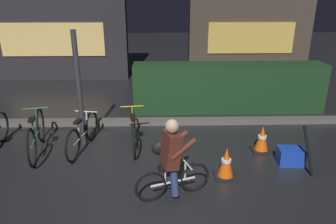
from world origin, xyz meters
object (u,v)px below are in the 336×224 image
at_px(traffic_cone_far, 262,139).
at_px(blue_crate, 290,156).
at_px(parked_bike_center_right, 133,130).
at_px(street_post, 79,90).
at_px(parked_bike_center_left, 83,134).
at_px(parked_bike_left_mid, 36,135).
at_px(traffic_cone_near, 226,163).
at_px(closed_umbrella, 308,150).
at_px(cyclist, 171,158).

bearing_deg(traffic_cone_far, blue_crate, -54.50).
bearing_deg(parked_bike_center_right, street_post, 78.73).
height_order(parked_bike_center_right, blue_crate, parked_bike_center_right).
bearing_deg(blue_crate, parked_bike_center_left, 170.32).
bearing_deg(parked_bike_center_left, blue_crate, -89.92).
height_order(parked_bike_center_left, blue_crate, parked_bike_center_left).
relative_size(parked_bike_center_right, blue_crate, 3.67).
xyz_separation_m(street_post, blue_crate, (3.86, -0.90, -0.98)).
bearing_deg(parked_bike_left_mid, traffic_cone_near, -117.02).
height_order(parked_bike_left_mid, closed_umbrella, parked_bike_left_mid).
height_order(traffic_cone_near, closed_umbrella, closed_umbrella).
bearing_deg(street_post, cyclist, -46.58).
relative_size(street_post, cyclist, 1.82).
xyz_separation_m(blue_crate, cyclist, (-2.17, -0.89, 0.48)).
bearing_deg(parked_bike_center_left, cyclist, -123.39).
xyz_separation_m(parked_bike_center_right, closed_umbrella, (3.03, -1.06, 0.05)).
height_order(parked_bike_center_right, traffic_cone_near, parked_bike_center_right).
xyz_separation_m(parked_bike_left_mid, traffic_cone_far, (4.30, -0.06, -0.12)).
distance_m(parked_bike_center_left, closed_umbrella, 4.08).
relative_size(traffic_cone_far, blue_crate, 1.17).
height_order(street_post, closed_umbrella, street_post).
xyz_separation_m(traffic_cone_near, traffic_cone_far, (0.87, 0.91, -0.01)).
bearing_deg(traffic_cone_near, parked_bike_center_left, 157.79).
distance_m(parked_bike_center_left, parked_bike_center_right, 0.97).
height_order(parked_bike_center_left, closed_umbrella, closed_umbrella).
xyz_separation_m(parked_bike_left_mid, parked_bike_center_right, (1.81, 0.24, -0.02)).
relative_size(traffic_cone_near, closed_umbrella, 0.63).
bearing_deg(parked_bike_center_right, closed_umbrella, -115.39).
height_order(parked_bike_left_mid, parked_bike_center_left, parked_bike_left_mid).
bearing_deg(parked_bike_left_mid, parked_bike_center_left, -95.92).
xyz_separation_m(street_post, closed_umbrella, (4.03, -1.15, -0.74)).
xyz_separation_m(parked_bike_center_left, parked_bike_center_right, (0.95, 0.16, 0.02)).
bearing_deg(cyclist, parked_bike_left_mid, 130.32).
height_order(traffic_cone_far, blue_crate, traffic_cone_far).
bearing_deg(cyclist, traffic_cone_far, 18.51).
bearing_deg(cyclist, parked_bike_center_left, 117.49).
height_order(parked_bike_center_right, closed_umbrella, closed_umbrella).
bearing_deg(parked_bike_center_left, traffic_cone_near, -102.45).
relative_size(street_post, parked_bike_left_mid, 1.32).
xyz_separation_m(parked_bike_left_mid, cyclist, (2.50, -1.46, 0.27)).
bearing_deg(traffic_cone_near, blue_crate, 17.91).
distance_m(parked_bike_left_mid, blue_crate, 4.70).
bearing_deg(parked_bike_center_right, blue_crate, -111.94).
relative_size(parked_bike_center_left, blue_crate, 3.47).
xyz_separation_m(parked_bike_center_left, cyclist, (1.64, -1.54, 0.30)).
xyz_separation_m(parked_bike_left_mid, blue_crate, (4.66, -0.57, -0.21)).
distance_m(parked_bike_left_mid, closed_umbrella, 4.91).
bearing_deg(blue_crate, traffic_cone_near, -162.09).
xyz_separation_m(parked_bike_left_mid, parked_bike_center_left, (0.86, 0.08, -0.04)).
bearing_deg(closed_umbrella, street_post, 59.37).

